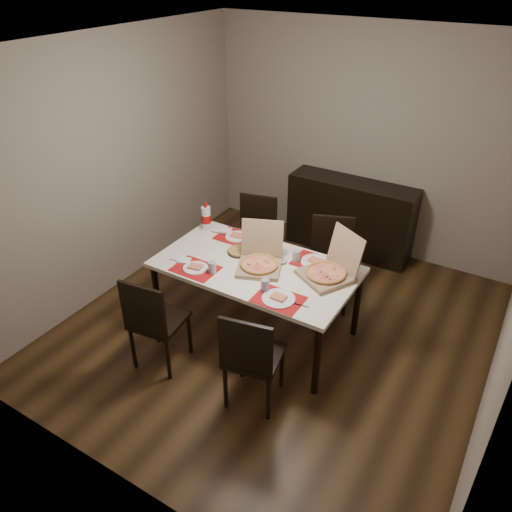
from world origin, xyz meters
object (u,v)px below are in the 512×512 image
Objects in this scene: dining_table at (256,272)px; chair_near_right at (251,356)px; chair_far_left at (255,234)px; pizza_box_center at (260,261)px; soda_bottle at (206,218)px; chair_far_right at (330,258)px; chair_near_left at (154,319)px; dip_bowl at (280,260)px; sideboard at (350,217)px.

chair_near_right reaches higher than dining_table.
chair_far_left is 1.74× the size of pizza_box_center.
soda_bottle reaches higher than dining_table.
chair_near_right is 1.00× the size of chair_far_right.
chair_near_left is at bearing -122.24° from pizza_box_center.
pizza_box_center is (-0.34, -0.83, 0.30)m from chair_far_right.
soda_bottle is (-0.79, 0.33, 0.19)m from dining_table.
dining_table is at bearing 59.92° from chair_near_left.
dip_bowl is (0.65, 1.03, 0.26)m from chair_near_left.
chair_near_left is 1.00× the size of chair_far_left.
pizza_box_center reaches higher than chair_far_left.
dip_bowl is at bearing -10.02° from soda_bottle.
chair_far_right is at bearing 62.41° from chair_near_left.
chair_far_right is (0.88, 1.69, 0.00)m from chair_near_left.
chair_near_left is 1.74× the size of pizza_box_center.
chair_near_right is 1.00× the size of chair_far_left.
chair_far_right is (0.38, 0.83, -0.17)m from dining_table.
sideboard is 1.27m from chair_far_left.
dining_table is at bearing -132.02° from dip_bowl.
chair_near_right is at bearing -87.86° from chair_far_right.
chair_near_left is at bearing -120.08° from dining_table.
soda_bottle is at bearing 157.91° from pizza_box_center.
sideboard is at bearing 58.76° from soda_bottle.
sideboard is 1.89m from soda_bottle.
dining_table is 1.94× the size of chair_far_left.
dining_table is 0.93m from chair_far_right.
dip_bowl is at bearing 57.72° from chair_near_left.
chair_far_right reaches higher than dip_bowl.
chair_near_right is at bearing -84.17° from sideboard.
chair_far_left is at bearing 123.57° from pizza_box_center.
chair_near_left is 0.94m from chair_near_right.
chair_near_right and chair_far_left have the same top height.
pizza_box_center is (0.57, -0.86, 0.30)m from chair_far_left.
chair_near_right and chair_far_right have the same top height.
chair_far_right is at bearing 65.12° from dining_table.
soda_bottle is (-1.23, 1.14, 0.36)m from chair_near_right.
chair_far_right is at bearing 22.80° from soda_bottle.
pizza_box_center reaches higher than chair_near_right.
soda_bottle is (-0.83, 0.34, 0.06)m from pizza_box_center.
chair_far_right is 0.95m from pizza_box_center.
chair_near_left reaches higher than dip_bowl.
chair_near_left is at bearing -89.01° from chair_far_left.
chair_far_left is (-0.97, 1.66, 0.00)m from chair_near_right.
chair_far_right is at bearing 67.64° from pizza_box_center.
dining_table is at bearing 174.25° from pizza_box_center.
chair_near_right is at bearing -63.44° from pizza_box_center.
dip_bowl is 0.96m from soda_bottle.
pizza_box_center reaches higher than chair_far_right.
chair_far_left is at bearing 134.67° from dip_bowl.
sideboard is 1.61× the size of chair_near_right.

